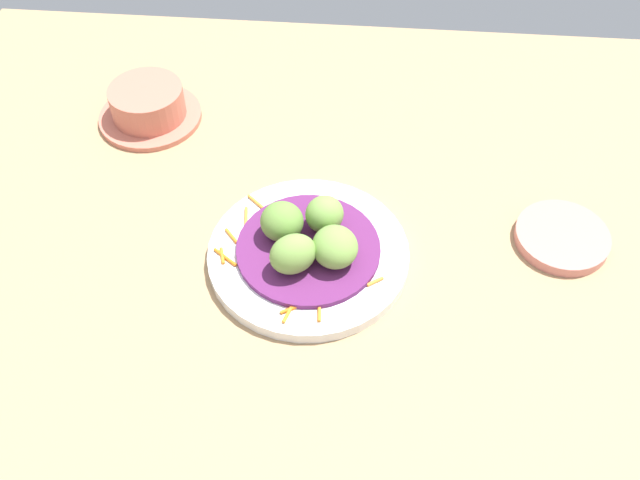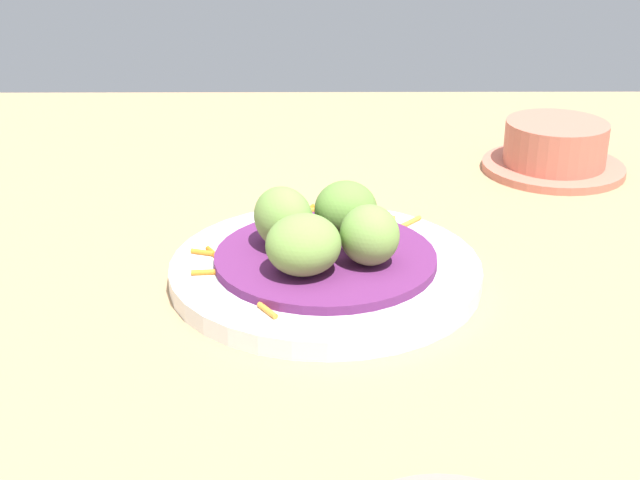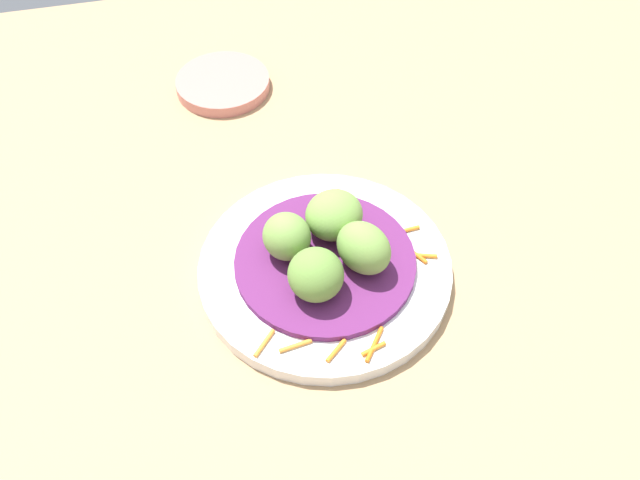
% 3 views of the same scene
% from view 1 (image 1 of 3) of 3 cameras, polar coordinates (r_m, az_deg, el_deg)
% --- Properties ---
extents(table_surface, '(1.10, 1.10, 0.02)m').
position_cam_1_polar(table_surface, '(0.83, -2.24, -4.96)').
color(table_surface, tan).
rests_on(table_surface, ground).
extents(main_plate, '(0.24, 0.24, 0.02)m').
position_cam_1_polar(main_plate, '(0.85, -0.92, -1.17)').
color(main_plate, white).
rests_on(main_plate, table_surface).
extents(cabbage_bed, '(0.17, 0.17, 0.01)m').
position_cam_1_polar(cabbage_bed, '(0.84, -0.93, -0.69)').
color(cabbage_bed, '#60235B').
rests_on(cabbage_bed, main_plate).
extents(carrot_garnish, '(0.19, 0.20, 0.00)m').
position_cam_1_polar(carrot_garnish, '(0.83, -4.35, -1.48)').
color(carrot_garnish, orange).
rests_on(carrot_garnish, main_plate).
extents(guac_scoop_left, '(0.06, 0.07, 0.05)m').
position_cam_1_polar(guac_scoop_left, '(0.80, -2.34, -1.11)').
color(guac_scoop_left, '#759E47').
rests_on(guac_scoop_left, cabbage_bed).
extents(guac_scoop_center, '(0.07, 0.07, 0.04)m').
position_cam_1_polar(guac_scoop_center, '(0.81, 1.19, -0.55)').
color(guac_scoop_center, '#759E47').
rests_on(guac_scoop_center, cabbage_bed).
extents(guac_scoop_right, '(0.06, 0.06, 0.05)m').
position_cam_1_polar(guac_scoop_right, '(0.84, 0.36, 2.06)').
color(guac_scoop_right, '#759E47').
rests_on(guac_scoop_right, cabbage_bed).
extents(guac_scoop_back, '(0.05, 0.05, 0.05)m').
position_cam_1_polar(guac_scoop_back, '(0.83, -3.04, 1.48)').
color(guac_scoop_back, olive).
rests_on(guac_scoop_back, cabbage_bed).
extents(side_plate_small, '(0.11, 0.11, 0.01)m').
position_cam_1_polar(side_plate_small, '(0.91, 18.66, 0.21)').
color(side_plate_small, tan).
rests_on(side_plate_small, table_surface).
extents(terracotta_bowl, '(0.14, 0.14, 0.05)m').
position_cam_1_polar(terracotta_bowl, '(1.04, -13.49, 10.33)').
color(terracotta_bowl, '#C66B56').
rests_on(terracotta_bowl, table_surface).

